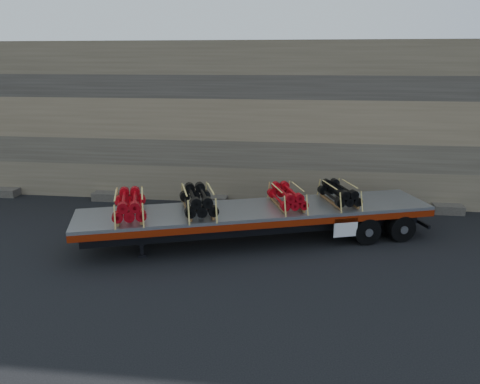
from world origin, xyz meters
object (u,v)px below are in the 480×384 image
Objects in this scene: bundle_front at (130,206)px; bundle_midrear at (287,197)px; trailer at (256,225)px; bundle_rear at (339,194)px; bundle_midfront at (198,201)px.

bundle_midrear is at bearing 0.00° from bundle_front.
trailer is 1.45m from bundle_midrear.
bundle_midrear is 1.00× the size of bundle_rear.
bundle_front is 1.10× the size of bundle_midrear.
bundle_midfront reaches higher than bundle_rear.
bundle_midfront is at bearing 180.00° from bundle_rear.
trailer is 3.21m from bundle_rear.
bundle_front is 7.36m from bundle_rear.
trailer is 6.56× the size of bundle_midrear.
bundle_rear is at bearing 0.00° from bundle_midrear.
trailer is 5.77× the size of bundle_midfront.
bundle_front is 2.26m from bundle_midfront.
bundle_rear is at bearing 0.00° from bundle_front.
bundle_midfront reaches higher than bundle_front.
bundle_front is 1.11× the size of bundle_rear.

